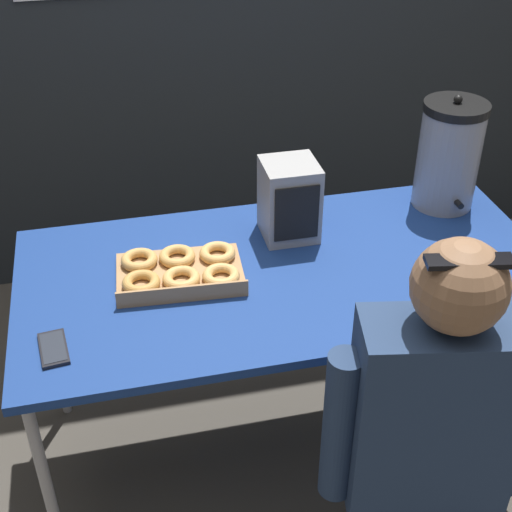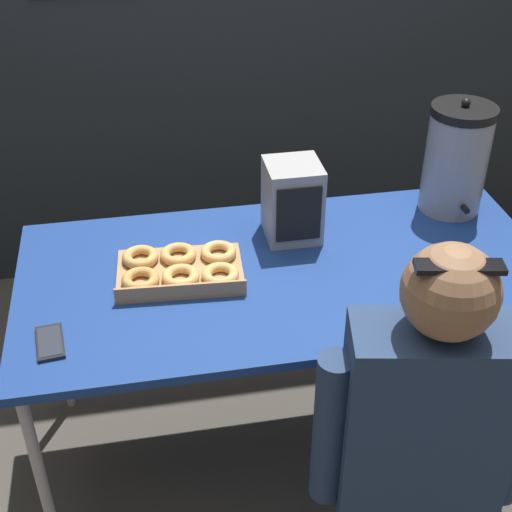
{
  "view_description": "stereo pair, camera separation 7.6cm",
  "coord_description": "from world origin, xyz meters",
  "px_view_note": "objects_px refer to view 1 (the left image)",
  "views": [
    {
      "loc": [
        -0.48,
        -1.67,
        2.0
      ],
      "look_at": [
        -0.09,
        0.0,
        0.84
      ],
      "focal_mm": 50.0,
      "sensor_mm": 36.0,
      "label": 1
    },
    {
      "loc": [
        -0.41,
        -1.68,
        2.0
      ],
      "look_at": [
        -0.09,
        0.0,
        0.84
      ],
      "focal_mm": 50.0,
      "sensor_mm": 36.0,
      "label": 2
    }
  ],
  "objects_px": {
    "coffee_urn": "(449,155)",
    "space_heater": "(289,200)",
    "person_seated": "(426,455)",
    "donut_box": "(180,271)",
    "cell_phone": "(54,348)"
  },
  "relations": [
    {
      "from": "coffee_urn",
      "to": "person_seated",
      "type": "distance_m",
      "value": 1.02
    },
    {
      "from": "coffee_urn",
      "to": "person_seated",
      "type": "bearing_deg",
      "value": -115.71
    },
    {
      "from": "donut_box",
      "to": "space_heater",
      "type": "distance_m",
      "value": 0.41
    },
    {
      "from": "cell_phone",
      "to": "person_seated",
      "type": "bearing_deg",
      "value": -30.28
    },
    {
      "from": "cell_phone",
      "to": "space_heater",
      "type": "relative_size",
      "value": 0.58
    },
    {
      "from": "space_heater",
      "to": "person_seated",
      "type": "relative_size",
      "value": 0.2
    },
    {
      "from": "coffee_urn",
      "to": "cell_phone",
      "type": "relative_size",
      "value": 2.71
    },
    {
      "from": "coffee_urn",
      "to": "cell_phone",
      "type": "xyz_separation_m",
      "value": [
        -1.29,
        -0.47,
        -0.18
      ]
    },
    {
      "from": "donut_box",
      "to": "person_seated",
      "type": "bearing_deg",
      "value": -46.7
    },
    {
      "from": "coffee_urn",
      "to": "cell_phone",
      "type": "distance_m",
      "value": 1.39
    },
    {
      "from": "coffee_urn",
      "to": "space_heater",
      "type": "height_order",
      "value": "coffee_urn"
    },
    {
      "from": "coffee_urn",
      "to": "person_seated",
      "type": "xyz_separation_m",
      "value": [
        -0.41,
        -0.86,
        -0.37
      ]
    },
    {
      "from": "donut_box",
      "to": "cell_phone",
      "type": "distance_m",
      "value": 0.44
    },
    {
      "from": "donut_box",
      "to": "person_seated",
      "type": "distance_m",
      "value": 0.84
    },
    {
      "from": "cell_phone",
      "to": "coffee_urn",
      "type": "bearing_deg",
      "value": 13.43
    }
  ]
}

